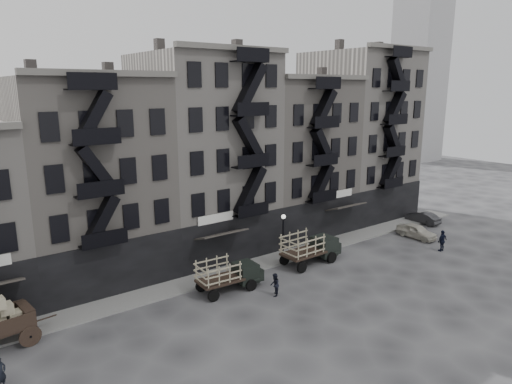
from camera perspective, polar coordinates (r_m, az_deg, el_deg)
ground at (r=34.74m, az=2.30°, el=-11.40°), size 140.00×140.00×0.00m
sidewalk at (r=37.45m, az=-1.35°, el=-9.39°), size 55.00×2.50×0.15m
building_midwest at (r=36.45m, az=-20.10°, el=1.38°), size 10.00×11.35×16.20m
building_center at (r=40.18m, az=-6.44°, el=4.56°), size 10.00×11.35×18.20m
building_mideast at (r=46.10m, az=4.42°, el=4.43°), size 10.00×11.35×16.20m
building_east at (r=52.97m, az=12.71°, el=6.91°), size 10.00×11.35×19.20m
lamp_post at (r=37.38m, az=3.43°, el=-5.03°), size 0.36×0.36×4.28m
stake_truck_west at (r=33.17m, az=-3.48°, el=-9.98°), size 5.01×2.27×2.46m
stake_truck_east at (r=38.16m, az=6.82°, el=-6.66°), size 5.52×2.39×2.74m
car_east at (r=47.07m, az=19.42°, el=-4.64°), size 1.69×3.99×1.34m
car_far at (r=52.33m, az=20.14°, el=-3.02°), size 1.36×3.74×1.22m
pedestrian_west at (r=26.68m, az=-29.30°, el=-19.19°), size 0.75×0.71×1.72m
pedestrian_mid at (r=32.59m, az=2.35°, el=-11.52°), size 1.01×1.01×1.65m
policeman at (r=44.10m, az=22.25°, el=-5.66°), size 1.16×0.54×1.93m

